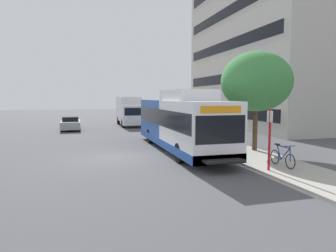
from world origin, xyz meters
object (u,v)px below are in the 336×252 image
at_px(street_tree_near_stop, 256,82).
at_px(bus_stop_sign_pole, 270,135).
at_px(box_truck_background, 129,110).
at_px(transit_bus, 180,123).
at_px(bicycle_parked, 282,157).
at_px(parked_car_far_lane, 71,123).

bearing_deg(street_tree_near_stop, bus_stop_sign_pole, -115.00).
xyz_separation_m(bus_stop_sign_pole, box_truck_background, (-2.35, 23.80, 0.09)).
distance_m(transit_bus, bus_stop_sign_pole, 6.78).
xyz_separation_m(bicycle_parked, box_truck_background, (-3.37, 23.33, 1.18)).
relative_size(street_tree_near_stop, parked_car_far_lane, 1.27).
relative_size(bus_stop_sign_pole, bicycle_parked, 1.48).
xyz_separation_m(bus_stop_sign_pole, bicycle_parked, (1.02, 0.47, -1.09)).
xyz_separation_m(bus_stop_sign_pole, street_tree_near_stop, (2.15, 4.60, 2.49)).
height_order(transit_bus, box_truck_background, transit_bus).
relative_size(bicycle_parked, parked_car_far_lane, 0.39).
relative_size(transit_bus, street_tree_near_stop, 2.14).
height_order(bus_stop_sign_pole, street_tree_near_stop, street_tree_near_stop).
bearing_deg(box_truck_background, street_tree_near_stop, -76.83).
distance_m(bus_stop_sign_pole, box_truck_background, 23.91).
xyz_separation_m(transit_bus, street_tree_near_stop, (4.02, -1.92, 2.43)).
bearing_deg(bus_stop_sign_pole, parked_car_far_lane, 112.94).
relative_size(parked_car_far_lane, box_truck_background, 0.64).
distance_m(transit_bus, box_truck_background, 17.29).
distance_m(bus_stop_sign_pole, bicycle_parked, 1.56).
bearing_deg(box_truck_background, bicycle_parked, -81.79).
bearing_deg(bicycle_parked, bus_stop_sign_pole, -155.14).
relative_size(bus_stop_sign_pole, street_tree_near_stop, 0.45).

